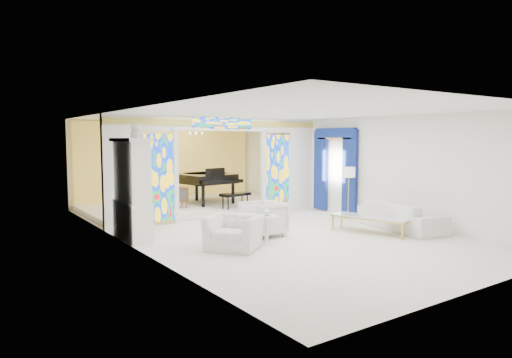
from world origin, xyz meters
TOP-DOWN VIEW (x-y plane):
  - floor at (0.00, 0.00)m, footprint 12.00×12.00m
  - ceiling at (0.00, 0.00)m, footprint 7.00×12.00m
  - wall_back at (0.00, 6.00)m, footprint 7.00×0.02m
  - wall_front at (0.00, -6.00)m, footprint 7.00×0.02m
  - wall_left at (-3.50, 0.00)m, footprint 0.02×12.00m
  - wall_right at (3.50, 0.00)m, footprint 0.02×12.00m
  - partition_wall at (0.00, 2.00)m, footprint 7.00×0.22m
  - stained_glass_left at (-2.03, 1.89)m, footprint 0.90×0.04m
  - stained_glass_right at (2.03, 1.89)m, footprint 0.90×0.04m
  - stained_glass_transom at (0.00, 1.89)m, footprint 2.00×0.04m
  - alcove_platform at (0.00, 4.10)m, footprint 6.80×3.80m
  - gold_curtain_back at (0.00, 5.88)m, footprint 6.70×0.10m
  - chandelier at (0.20, 4.00)m, footprint 0.48×0.48m
  - blue_drapes at (3.40, 0.70)m, footprint 0.14×1.85m
  - china_cabinet at (-3.22, 0.60)m, footprint 0.56×1.46m
  - armchair_left at (-1.76, -1.57)m, footprint 1.44×1.47m
  - armchair_right at (-0.49, -0.85)m, footprint 0.94×0.92m
  - sofa at (2.95, -2.22)m, footprint 1.42×2.61m
  - side_table at (-0.91, -1.59)m, footprint 0.56×0.56m
  - vase at (-0.91, -1.59)m, footprint 0.23×0.23m
  - coffee_table at (1.91, -2.10)m, footprint 1.17×2.03m
  - floor_lamp at (3.06, -0.23)m, footprint 0.39×0.39m
  - grand_piano at (0.61, 4.06)m, footprint 2.07×3.21m
  - tv_console at (-0.75, 3.42)m, footprint 0.59×0.43m

SIDE VIEW (x-z plane):
  - floor at x=0.00m, z-range 0.00..0.00m
  - alcove_platform at x=0.00m, z-range 0.00..0.18m
  - armchair_left at x=-1.76m, z-range 0.00..0.72m
  - sofa at x=2.95m, z-range 0.00..0.72m
  - coffee_table at x=1.91m, z-range 0.18..0.61m
  - side_table at x=-0.91m, z-range 0.10..0.75m
  - armchair_right at x=-0.49m, z-range 0.00..0.85m
  - tv_console at x=-0.75m, z-range 0.28..0.92m
  - vase at x=-0.91m, z-range 0.65..0.85m
  - grand_piano at x=0.61m, z-range 0.39..1.61m
  - china_cabinet at x=-3.22m, z-range -0.19..2.53m
  - stained_glass_left at x=-2.03m, z-range 0.10..2.50m
  - stained_glass_right at x=2.03m, z-range 0.10..2.50m
  - floor_lamp at x=3.06m, z-range 0.54..2.07m
  - wall_back at x=0.00m, z-range 0.00..3.00m
  - wall_front at x=0.00m, z-range 0.00..3.00m
  - wall_left at x=-3.50m, z-range 0.00..3.00m
  - wall_right at x=3.50m, z-range 0.00..3.00m
  - gold_curtain_back at x=0.00m, z-range 0.05..2.95m
  - blue_drapes at x=3.40m, z-range 0.25..2.90m
  - partition_wall at x=0.00m, z-range 0.15..3.15m
  - chandelier at x=0.20m, z-range 2.40..2.70m
  - stained_glass_transom at x=0.00m, z-range 2.65..2.99m
  - ceiling at x=0.00m, z-range 2.99..3.01m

